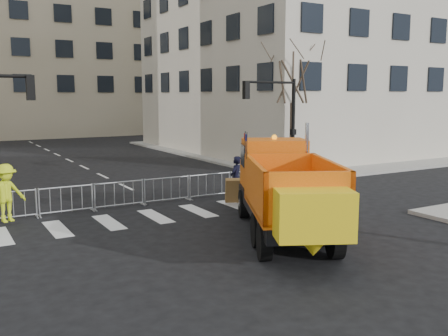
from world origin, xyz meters
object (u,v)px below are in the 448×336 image
cop_b (262,178)px  cop_c (257,188)px  plow_truck (285,188)px  cop_a (236,178)px  worker (6,193)px  newspaper_box (306,172)px

cop_b → cop_c: size_ratio=0.86×
plow_truck → cop_b: size_ratio=5.89×
cop_a → cop_c: cop_a is taller
cop_b → cop_c: 3.21m
worker → newspaper_box: worker is taller
newspaper_box → cop_a: bearing=-152.0°
cop_c → cop_b: bearing=-164.5°
cop_b → worker: size_ratio=0.79×
cop_c → worker: size_ratio=0.91×
cop_c → worker: worker is taller
plow_truck → worker: plow_truck is taller
newspaper_box → worker: bearing=-162.0°
cop_a → cop_b: cop_a is taller
worker → newspaper_box: 14.12m
cop_a → newspaper_box: size_ratio=1.75×
plow_truck → cop_c: 3.65m
plow_truck → newspaper_box: size_ratio=8.57×
plow_truck → worker: size_ratio=4.63×
cop_c → newspaper_box: cop_c is taller
cop_b → newspaper_box: size_ratio=1.46×
cop_c → cop_a: bearing=-138.0°
cop_c → worker: (-8.70, 2.60, 0.24)m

